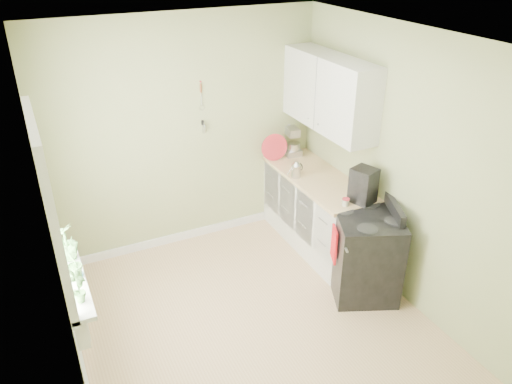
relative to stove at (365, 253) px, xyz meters
name	(u,v)px	position (x,y,z in m)	size (l,w,h in m)	color
floor	(255,327)	(-1.28, -0.04, -0.47)	(3.20, 3.60, 0.02)	tan
ceiling	(255,40)	(-1.28, -0.04, 2.25)	(3.20, 3.60, 0.02)	white
wall_back	(186,135)	(-1.28, 1.77, 0.89)	(3.20, 0.02, 2.70)	#A9B279
wall_left	(54,253)	(-2.89, -0.04, 0.89)	(0.02, 3.60, 2.70)	#A9B279
wall_right	(404,170)	(0.33, -0.04, 0.89)	(0.02, 3.60, 2.70)	#A9B279
base_cabinets	(317,212)	(0.02, 0.96, -0.02)	(0.60, 1.60, 0.87)	white
countertop	(318,178)	(0.01, 0.96, 0.43)	(0.64, 1.60, 0.04)	beige
upper_cabinets	(329,93)	(0.15, 1.06, 1.39)	(0.35, 1.40, 0.80)	white
window	(48,209)	(-2.86, 0.26, 1.09)	(0.06, 1.14, 1.44)	white
window_sill	(74,278)	(-2.79, 0.26, 0.42)	(0.18, 1.14, 0.04)	white
radiator	(77,314)	(-2.82, 0.21, 0.09)	(0.12, 0.50, 0.35)	white
wall_utensils	(202,115)	(-1.08, 1.74, 1.11)	(0.02, 0.14, 0.58)	beige
stove	(365,253)	(0.00, 0.00, 0.00)	(0.90, 0.92, 1.02)	black
stand_mixer	(291,141)	(0.06, 1.70, 0.62)	(0.23, 0.34, 0.39)	#B2B2B7
kettle	(296,170)	(-0.23, 1.07, 0.55)	(0.18, 0.11, 0.19)	silver
coffee_maker	(363,186)	(0.10, 0.26, 0.63)	(0.28, 0.29, 0.37)	black
red_tray	(274,147)	(-0.23, 1.60, 0.62)	(0.33, 0.33, 0.02)	#BF2A35
jar	(346,202)	(-0.10, 0.26, 0.49)	(0.07, 0.07, 0.08)	#B4B195
plant_a	(78,286)	(-2.78, -0.09, 0.59)	(0.16, 0.11, 0.30)	#3A692F
plant_b	(72,264)	(-2.78, 0.23, 0.59)	(0.16, 0.13, 0.29)	#3A692F
plant_c	(66,242)	(-2.78, 0.55, 0.61)	(0.18, 0.18, 0.33)	#3A692F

